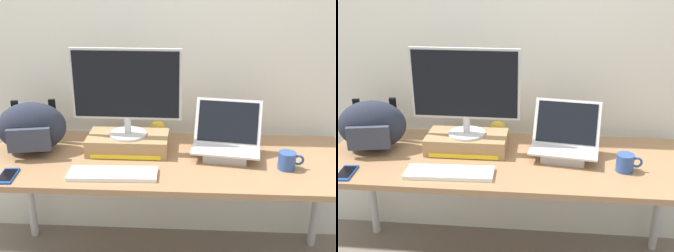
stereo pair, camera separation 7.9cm
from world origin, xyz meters
The scene contains 10 objects.
back_wall centered at (0.00, 0.45, 1.30)m, with size 7.00×0.10×2.60m, color silver.
desk centered at (0.00, 0.00, 0.66)m, with size 1.92×0.70×0.73m.
toner_box_yellow centered at (-0.22, 0.08, 0.77)m, with size 0.43×0.24×0.09m.
desktop_monitor centered at (-0.22, 0.08, 1.07)m, with size 0.57×0.20×0.47m.
open_laptop centered at (0.30, 0.05, 0.79)m, with size 0.38×0.30×0.28m.
external_keyboard centered at (-0.25, -0.21, 0.74)m, with size 0.43×0.15×0.02m.
messenger_backpack centered at (-0.73, 0.05, 0.86)m, with size 0.39×0.29×0.27m.
coffee_mug centered at (0.60, -0.09, 0.77)m, with size 0.13×0.09×0.09m.
cell_phone centered at (-0.76, -0.25, 0.73)m, with size 0.08×0.16×0.01m.
plush_toy centered at (-0.08, 0.28, 0.77)m, with size 0.10×0.10×0.10m.
Camera 2 is at (0.19, -1.97, 1.68)m, focal length 44.60 mm.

